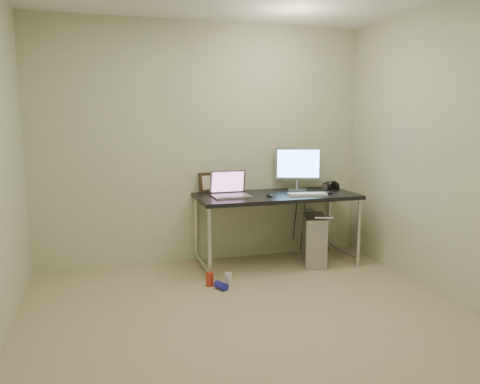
# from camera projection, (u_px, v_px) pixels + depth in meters

# --- Properties ---
(floor) EXTENTS (3.50, 3.50, 0.00)m
(floor) POSITION_uv_depth(u_px,v_px,m) (257.00, 328.00, 3.45)
(floor) COLOR tan
(floor) RESTS_ON ground
(wall_back) EXTENTS (3.50, 0.02, 2.50)m
(wall_back) POSITION_uv_depth(u_px,v_px,m) (204.00, 145.00, 4.91)
(wall_back) COLOR beige
(wall_back) RESTS_ON ground
(wall_right) EXTENTS (0.02, 3.50, 2.50)m
(wall_right) POSITION_uv_depth(u_px,v_px,m) (465.00, 154.00, 3.75)
(wall_right) COLOR beige
(wall_right) RESTS_ON ground
(desk) EXTENTS (1.65, 0.72, 0.75)m
(desk) POSITION_uv_depth(u_px,v_px,m) (276.00, 201.00, 4.85)
(desk) COLOR black
(desk) RESTS_ON ground
(tower_computer) EXTENTS (0.37, 0.54, 0.55)m
(tower_computer) POSITION_uv_depth(u_px,v_px,m) (314.00, 239.00, 4.95)
(tower_computer) COLOR #A4A4A8
(tower_computer) RESTS_ON ground
(cable_a) EXTENTS (0.01, 0.16, 0.69)m
(cable_a) POSITION_uv_depth(u_px,v_px,m) (295.00, 219.00, 5.29)
(cable_a) COLOR black
(cable_a) RESTS_ON ground
(cable_b) EXTENTS (0.02, 0.11, 0.71)m
(cable_b) POSITION_uv_depth(u_px,v_px,m) (303.00, 220.00, 5.30)
(cable_b) COLOR black
(cable_b) RESTS_ON ground
(can_red) EXTENTS (0.09, 0.09, 0.13)m
(can_red) POSITION_uv_depth(u_px,v_px,m) (210.00, 279.00, 4.30)
(can_red) COLOR #AE2F1C
(can_red) RESTS_ON ground
(can_white) EXTENTS (0.09, 0.09, 0.12)m
(can_white) POSITION_uv_depth(u_px,v_px,m) (228.00, 279.00, 4.32)
(can_white) COLOR silver
(can_white) RESTS_ON ground
(can_blue) EXTENTS (0.12, 0.14, 0.07)m
(can_blue) POSITION_uv_depth(u_px,v_px,m) (221.00, 286.00, 4.22)
(can_blue) COLOR #2120B0
(can_blue) RESTS_ON ground
(laptop) EXTENTS (0.37, 0.30, 0.25)m
(laptop) POSITION_uv_depth(u_px,v_px,m) (230.00, 190.00, 4.70)
(laptop) COLOR #B8B6BE
(laptop) RESTS_ON desk
(monitor) EXTENTS (0.47, 0.21, 0.46)m
(monitor) POSITION_uv_depth(u_px,v_px,m) (298.00, 165.00, 5.06)
(monitor) COLOR #B8B6BE
(monitor) RESTS_ON desk
(keyboard) EXTENTS (0.40, 0.18, 0.02)m
(keyboard) POSITION_uv_depth(u_px,v_px,m) (308.00, 194.00, 4.76)
(keyboard) COLOR white
(keyboard) RESTS_ON desk
(mouse_right) EXTENTS (0.07, 0.11, 0.04)m
(mouse_right) POSITION_uv_depth(u_px,v_px,m) (328.00, 192.00, 4.86)
(mouse_right) COLOR black
(mouse_right) RESTS_ON desk
(mouse_left) EXTENTS (0.07, 0.11, 0.04)m
(mouse_left) POSITION_uv_depth(u_px,v_px,m) (269.00, 195.00, 4.68)
(mouse_left) COLOR black
(mouse_left) RESTS_ON desk
(headphones) EXTENTS (0.19, 0.11, 0.11)m
(headphones) POSITION_uv_depth(u_px,v_px,m) (331.00, 187.00, 5.14)
(headphones) COLOR black
(headphones) RESTS_ON desk
(picture_frame) EXTENTS (0.27, 0.12, 0.21)m
(picture_frame) POSITION_uv_depth(u_px,v_px,m) (211.00, 182.00, 4.96)
(picture_frame) COLOR black
(picture_frame) RESTS_ON desk
(webcam) EXTENTS (0.05, 0.04, 0.13)m
(webcam) POSITION_uv_depth(u_px,v_px,m) (234.00, 183.00, 5.00)
(webcam) COLOR silver
(webcam) RESTS_ON desk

